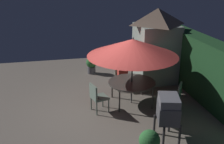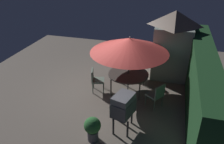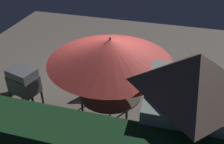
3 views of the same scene
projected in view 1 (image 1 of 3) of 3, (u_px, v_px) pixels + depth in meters
ground_plane at (103, 110)px, 8.35m from camera, size 11.00×11.00×0.00m
hedge_backdrop at (209, 72)px, 8.69m from camera, size 6.60×0.69×1.99m
garden_shed at (156, 45)px, 10.21m from camera, size 1.52×1.59×2.80m
patio_table at (132, 83)px, 8.59m from camera, size 1.51×1.51×0.74m
patio_umbrella at (133, 47)px, 8.18m from camera, size 2.81×2.81×2.19m
bbq_grill at (168, 109)px, 6.63m from camera, size 0.81×0.67×1.20m
chair_near_shed at (122, 75)px, 9.76m from camera, size 0.47×0.47×0.90m
chair_far_side at (97, 96)px, 8.10m from camera, size 0.57×0.58×0.90m
chair_toward_hedge at (175, 95)px, 8.16m from camera, size 0.64×0.64×0.90m
potted_plant_by_shed at (149, 143)px, 6.01m from camera, size 0.48×0.48×0.75m
potted_plant_by_grill at (91, 65)px, 11.28m from camera, size 0.43×0.43×0.69m
person_in_red at (123, 69)px, 9.59m from camera, size 0.24×0.34×1.26m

